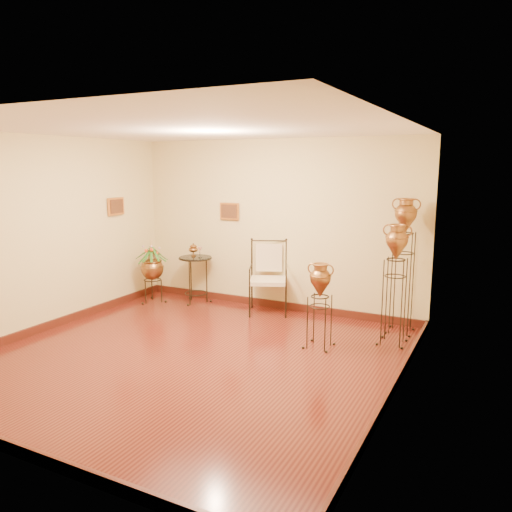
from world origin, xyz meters
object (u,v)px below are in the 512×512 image
at_px(amphora_mid, 395,284).
at_px(side_table, 196,279).
at_px(amphora_tall, 403,264).
at_px(armchair, 268,278).
at_px(planter_urn, 152,266).

relative_size(amphora_mid, side_table, 1.60).
height_order(amphora_tall, armchair, amphora_tall).
height_order(armchair, side_table, armchair).
distance_m(amphora_tall, planter_urn, 4.23).
xyz_separation_m(amphora_tall, side_table, (-3.51, 0.00, -0.57)).
bearing_deg(side_table, planter_urn, -155.53).
bearing_deg(planter_urn, side_table, 24.47).
xyz_separation_m(amphora_tall, armchair, (-2.11, 0.00, -0.41)).
bearing_deg(amphora_tall, planter_urn, -175.72).
relative_size(amphora_tall, side_table, 1.90).
height_order(amphora_mid, armchair, amphora_mid).
bearing_deg(side_table, amphora_mid, -8.53).
bearing_deg(amphora_mid, planter_urn, 177.12).
distance_m(amphora_tall, amphora_mid, 0.55).
relative_size(armchair, side_table, 1.14).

